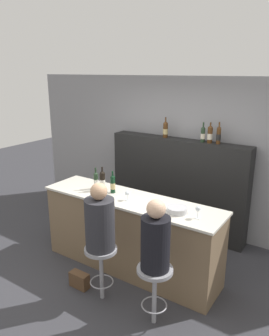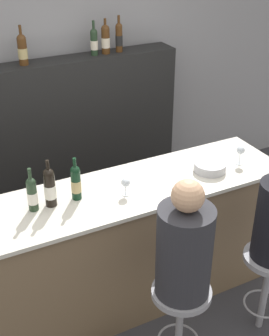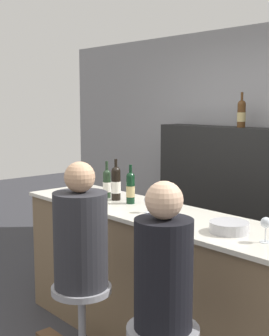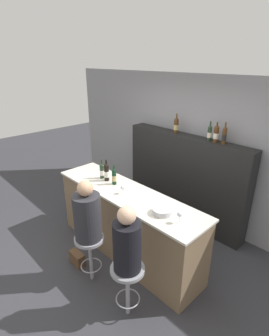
{
  "view_description": "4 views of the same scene",
  "coord_description": "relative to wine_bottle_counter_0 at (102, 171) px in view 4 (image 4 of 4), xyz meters",
  "views": [
    {
      "loc": [
        2.3,
        -3.02,
        2.68
      ],
      "look_at": [
        0.1,
        0.27,
        1.5
      ],
      "focal_mm": 35.0,
      "sensor_mm": 36.0,
      "label": 1
    },
    {
      "loc": [
        -1.18,
        -2.23,
        2.81
      ],
      "look_at": [
        0.15,
        0.38,
        1.16
      ],
      "focal_mm": 50.0,
      "sensor_mm": 36.0,
      "label": 2
    },
    {
      "loc": [
        2.44,
        -2.06,
        1.85
      ],
      "look_at": [
        -0.14,
        0.24,
        1.37
      ],
      "focal_mm": 50.0,
      "sensor_mm": 36.0,
      "label": 3
    },
    {
      "loc": [
        2.48,
        -1.9,
        2.81
      ],
      "look_at": [
        0.14,
        0.34,
        1.45
      ],
      "focal_mm": 28.0,
      "sensor_mm": 36.0,
      "label": 4
    }
  ],
  "objects": [
    {
      "name": "ground_plane",
      "position": [
        0.61,
        -0.35,
        -1.18
      ],
      "size": [
        16.0,
        16.0,
        0.0
      ],
      "primitive_type": "plane",
      "color": "#333338"
    },
    {
      "name": "wall_back",
      "position": [
        0.61,
        1.58,
        0.12
      ],
      "size": [
        6.4,
        0.05,
        2.6
      ],
      "color": "gray",
      "rests_on": "ground_plane"
    },
    {
      "name": "bar_counter",
      "position": [
        0.61,
        -0.04,
        -0.65
      ],
      "size": [
        2.56,
        0.66,
        1.05
      ],
      "color": "brown",
      "rests_on": "ground_plane"
    },
    {
      "name": "back_bar_cabinet",
      "position": [
        0.61,
        1.35,
        -0.37
      ],
      "size": [
        2.39,
        0.28,
        1.61
      ],
      "color": "black",
      "rests_on": "ground_plane"
    },
    {
      "name": "wine_bottle_counter_0",
      "position": [
        0.0,
        0.0,
        0.0
      ],
      "size": [
        0.07,
        0.07,
        0.31
      ],
      "color": "#233823",
      "rests_on": "bar_counter"
    },
    {
      "name": "wine_bottle_counter_1",
      "position": [
        0.12,
        0.0,
        0.02
      ],
      "size": [
        0.08,
        0.08,
        0.34
      ],
      "color": "black",
      "rests_on": "bar_counter"
    },
    {
      "name": "wine_bottle_counter_2",
      "position": [
        0.3,
        -0.0,
        0.01
      ],
      "size": [
        0.07,
        0.07,
        0.31
      ],
      "color": "black",
      "rests_on": "bar_counter"
    },
    {
      "name": "wine_bottle_backbar_0",
      "position": [
        0.37,
        1.35,
        0.57
      ],
      "size": [
        0.08,
        0.08,
        0.33
      ],
      "color": "#4C2D14",
      "rests_on": "back_bar_cabinet"
    },
    {
      "name": "wine_bottle_backbar_1",
      "position": [
        1.03,
        1.35,
        0.56
      ],
      "size": [
        0.07,
        0.07,
        0.31
      ],
      "color": "#233823",
      "rests_on": "back_bar_cabinet"
    },
    {
      "name": "wine_bottle_backbar_2",
      "position": [
        1.14,
        1.35,
        0.57
      ],
      "size": [
        0.08,
        0.08,
        0.32
      ],
      "color": "#4C2D14",
      "rests_on": "back_bar_cabinet"
    },
    {
      "name": "wine_bottle_backbar_3",
      "position": [
        1.28,
        1.35,
        0.57
      ],
      "size": [
        0.07,
        0.07,
        0.33
      ],
      "color": "#4C2D14",
      "rests_on": "back_bar_cabinet"
    },
    {
      "name": "wine_glass_0",
      "position": [
        0.62,
        -0.11,
        -0.03
      ],
      "size": [
        0.06,
        0.06,
        0.13
      ],
      "color": "silver",
      "rests_on": "bar_counter"
    },
    {
      "name": "wine_glass_1",
      "position": [
        1.61,
        -0.11,
        -0.02
      ],
      "size": [
        0.07,
        0.07,
        0.15
      ],
      "color": "silver",
      "rests_on": "bar_counter"
    },
    {
      "name": "metal_bowl",
      "position": [
        1.34,
        -0.09,
        -0.09
      ],
      "size": [
        0.25,
        0.25,
        0.07
      ],
      "color": "#B7B7BC",
      "rests_on": "bar_counter"
    },
    {
      "name": "bar_stool_left",
      "position": [
        0.69,
        -0.76,
        -0.64
      ],
      "size": [
        0.39,
        0.39,
        0.69
      ],
      "color": "gray",
      "rests_on": "ground_plane"
    },
    {
      "name": "guest_seated_left",
      "position": [
        0.69,
        -0.76,
        -0.15
      ],
      "size": [
        0.34,
        0.34,
        0.8
      ],
      "color": "#28282D",
      "rests_on": "bar_stool_left"
    },
    {
      "name": "bar_stool_right",
      "position": [
        1.43,
        -0.76,
        -0.64
      ],
      "size": [
        0.39,
        0.39,
        0.69
      ],
      "color": "gray",
      "rests_on": "ground_plane"
    },
    {
      "name": "guest_seated_right",
      "position": [
        1.43,
        -0.76,
        -0.15
      ],
      "size": [
        0.31,
        0.31,
        0.78
      ],
      "color": "black",
      "rests_on": "bar_stool_right"
    },
    {
      "name": "handbag",
      "position": [
        0.32,
        -0.76,
        -1.08
      ],
      "size": [
        0.26,
        0.12,
        0.2
      ],
      "color": "#513823",
      "rests_on": "ground_plane"
    }
  ]
}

